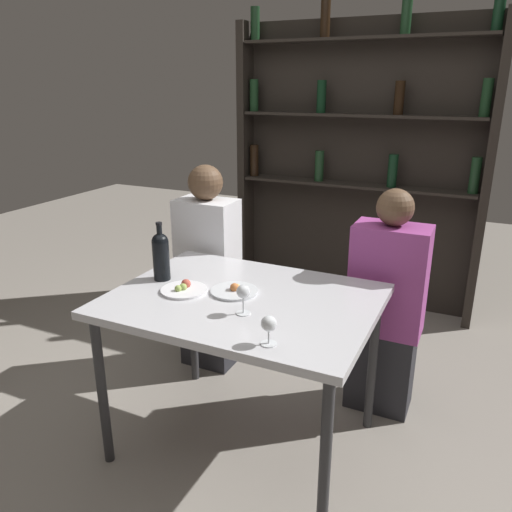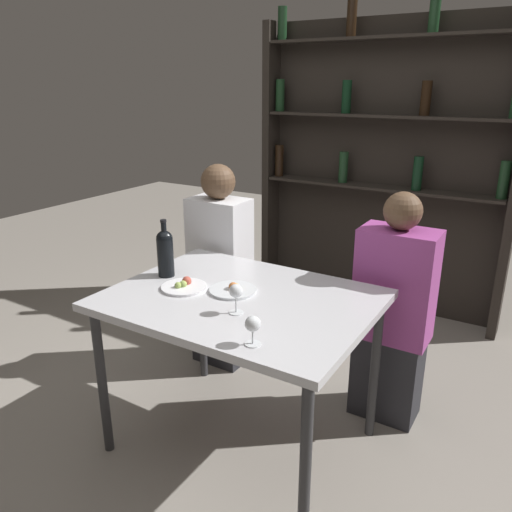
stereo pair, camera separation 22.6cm
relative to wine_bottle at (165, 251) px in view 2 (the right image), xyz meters
name	(u,v)px [view 2 (the right image)]	position (x,y,z in m)	size (l,w,h in m)	color
ground_plane	(242,441)	(0.45, -0.02, -0.90)	(10.00, 10.00, 0.00)	gray
dining_table	(241,311)	(0.45, -0.02, -0.20)	(1.15, 0.88, 0.78)	silver
wine_rack_wall	(382,160)	(0.45, 1.87, 0.24)	(1.86, 0.21, 2.22)	#28231E
wine_bottle	(165,251)	(0.00, 0.00, 0.00)	(0.08, 0.08, 0.28)	black
wine_glass_0	(253,325)	(0.72, -0.36, -0.05)	(0.06, 0.06, 0.11)	silver
wine_glass_1	(236,293)	(0.52, -0.17, -0.04)	(0.06, 0.06, 0.13)	silver
food_plate_0	(184,286)	(0.17, -0.08, -0.12)	(0.21, 0.21, 0.05)	white
food_plate_1	(233,289)	(0.39, 0.01, -0.12)	(0.21, 0.21, 0.04)	silver
seated_person_left	(220,272)	(-0.08, 0.57, -0.31)	(0.34, 0.22, 1.24)	#26262B
seated_person_right	(392,317)	(0.97, 0.57, -0.34)	(0.37, 0.22, 1.20)	#26262B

